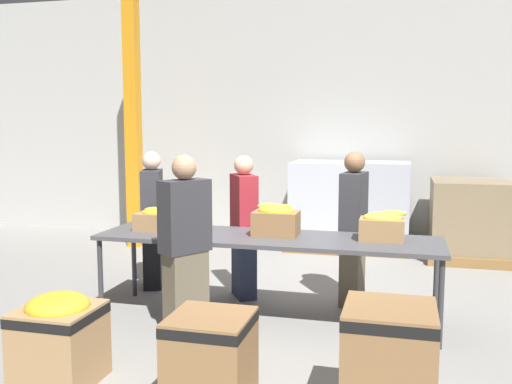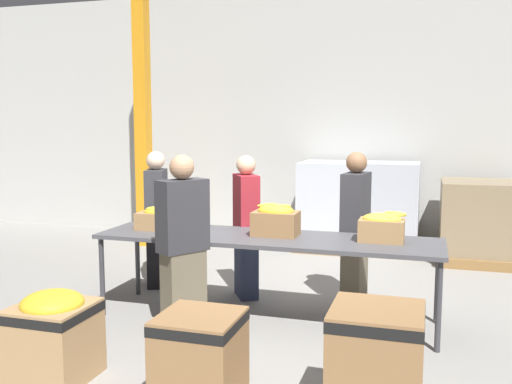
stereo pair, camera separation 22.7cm
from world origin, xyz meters
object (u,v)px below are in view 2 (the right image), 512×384
object	(u,v)px
volunteer_2	(246,227)
volunteer_3	(183,247)
donation_bin_2	(376,364)
pallet_stack_2	(332,206)
banana_box_0	(160,218)
banana_box_1	(276,220)
volunteer_1	(355,230)
pallet_stack_0	(389,208)
pallet_stack_1	(481,222)
volunteer_0	(157,220)
banana_box_2	(382,227)
sorting_table	(266,241)
donation_bin_1	(200,354)
donation_bin_0	(54,333)
support_pillar	(143,115)

from	to	relation	value
volunteer_2	volunteer_3	size ratio (longest dim) A/B	0.96
donation_bin_2	pallet_stack_2	distance (m)	5.13
pallet_stack_2	banana_box_0	bearing A→B (deg)	-110.80
banana_box_1	volunteer_1	xyz separation A→B (m)	(0.69, 0.60, -0.17)
volunteer_3	pallet_stack_0	distance (m)	4.21
banana_box_1	pallet_stack_1	world-z (taller)	banana_box_1
banana_box_1	volunteer_1	distance (m)	0.93
volunteer_3	donation_bin_2	size ratio (longest dim) A/B	2.10
volunteer_0	pallet_stack_2	size ratio (longest dim) A/B	1.20
banana_box_2	volunteer_1	size ratio (longest dim) A/B	0.27
sorting_table	banana_box_0	world-z (taller)	banana_box_0
volunteer_2	donation_bin_2	distance (m)	2.86
pallet_stack_0	donation_bin_2	bearing A→B (deg)	-87.08
volunteer_3	pallet_stack_1	distance (m)	4.63
sorting_table	banana_box_2	size ratio (longest dim) A/B	7.67
donation_bin_1	pallet_stack_2	world-z (taller)	pallet_stack_2
banana_box_1	donation_bin_0	xyz separation A→B (m)	(-1.22, -1.79, -0.61)
pallet_stack_1	pallet_stack_2	distance (m)	2.09
pallet_stack_2	donation_bin_2	bearing A→B (deg)	-77.62
donation_bin_1	volunteer_3	bearing A→B (deg)	118.92
volunteer_2	pallet_stack_2	size ratio (longest dim) A/B	1.18
pallet_stack_0	pallet_stack_2	world-z (taller)	pallet_stack_0
donation_bin_1	pallet_stack_1	xyz separation A→B (m)	(2.16, 4.80, 0.21)
volunteer_3	donation_bin_2	bearing A→B (deg)	-88.36
volunteer_0	donation_bin_0	size ratio (longest dim) A/B	2.33
sorting_table	volunteer_2	bearing A→B (deg)	122.91
volunteer_2	pallet_stack_1	xyz separation A→B (m)	(2.58, 2.46, -0.23)
banana_box_0	support_pillar	xyz separation A→B (m)	(-1.57, 2.64, 1.07)
sorting_table	banana_box_0	size ratio (longest dim) A/B	7.80
volunteer_2	donation_bin_2	bearing A→B (deg)	3.05
donation_bin_1	pallet_stack_0	world-z (taller)	pallet_stack_0
volunteer_3	pallet_stack_1	world-z (taller)	volunteer_3
donation_bin_1	pallet_stack_1	world-z (taller)	pallet_stack_1
donation_bin_2	support_pillar	xyz separation A→B (m)	(-3.91, 4.40, 1.59)
sorting_table	donation_bin_1	world-z (taller)	sorting_table
pallet_stack_0	volunteer_1	bearing A→B (deg)	-93.79
donation_bin_0	pallet_stack_1	distance (m)	5.84
banana_box_1	pallet_stack_2	distance (m)	3.24
sorting_table	donation_bin_2	size ratio (longest dim) A/B	4.25
volunteer_0	support_pillar	distance (m)	2.60
pallet_stack_2	volunteer_1	bearing A→B (deg)	-75.69
volunteer_1	support_pillar	xyz separation A→B (m)	(-3.48, 2.02, 1.20)
pallet_stack_1	volunteer_1	bearing A→B (deg)	-120.28
pallet_stack_0	support_pillar	bearing A→B (deg)	-170.43
volunteer_3	donation_bin_2	world-z (taller)	volunteer_3
support_pillar	pallet_stack_1	world-z (taller)	support_pillar
banana_box_0	pallet_stack_1	xyz separation A→B (m)	(3.32, 3.04, -0.39)
volunteer_1	donation_bin_0	xyz separation A→B (m)	(-1.91, -2.38, -0.44)
volunteer_0	donation_bin_2	world-z (taller)	volunteer_0
banana_box_2	volunteer_0	world-z (taller)	volunteer_0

